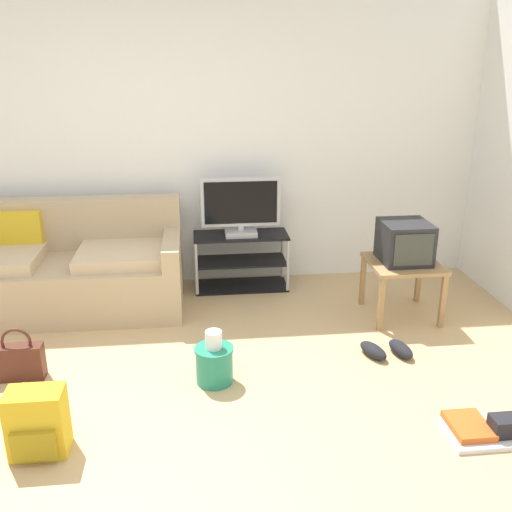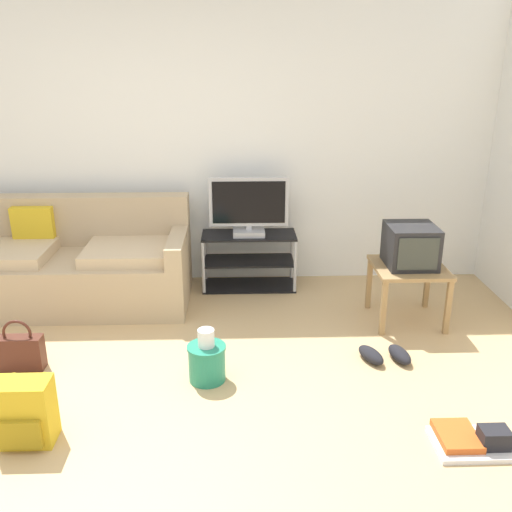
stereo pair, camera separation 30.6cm
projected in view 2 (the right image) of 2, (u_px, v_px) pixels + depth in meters
ground_plane at (132, 431)px, 3.33m from camera, size 9.00×9.80×0.02m
wall_back at (168, 139)px, 5.17m from camera, size 9.00×0.10×2.70m
couch at (73, 265)px, 4.95m from camera, size 2.00×0.89×0.90m
tv_stand at (249, 261)px, 5.29m from camera, size 0.87×0.37×0.52m
flat_tv at (249, 207)px, 5.09m from camera, size 0.71×0.22×0.53m
side_table at (409, 274)px, 4.56m from camera, size 0.57×0.57×0.48m
crt_tv at (411, 246)px, 4.50m from camera, size 0.38×0.40×0.33m
backpack at (25, 413)px, 3.17m from camera, size 0.31×0.26×0.39m
handbag at (20, 351)px, 3.93m from camera, size 0.32×0.12×0.38m
cleaning_bucket at (207, 360)px, 3.79m from camera, size 0.26×0.26×0.38m
sneakers_pair at (385, 355)px, 4.06m from camera, size 0.40×0.29×0.09m
floor_tray at (474, 440)px, 3.17m from camera, size 0.47×0.32×0.14m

